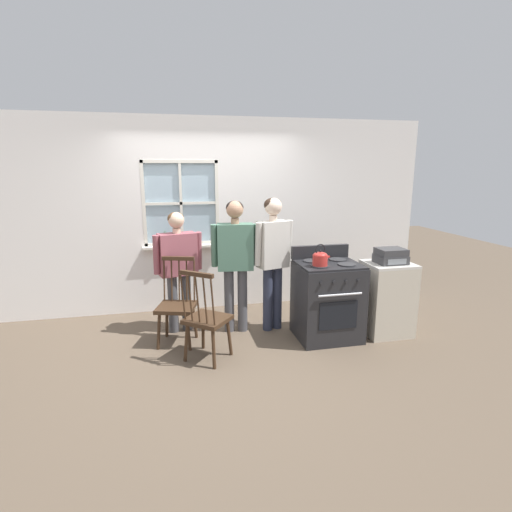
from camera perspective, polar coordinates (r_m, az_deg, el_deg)
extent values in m
plane|color=brown|center=(4.74, -4.64, -12.77)|extent=(16.00, 16.00, 0.00)
cube|color=white|center=(5.87, -27.21, 4.61)|extent=(2.31, 0.06, 2.70)
cube|color=white|center=(6.11, 9.04, 6.12)|extent=(3.05, 0.06, 2.70)
cube|color=white|center=(5.85, -10.24, -2.94)|extent=(1.04, 0.06, 0.95)
cube|color=white|center=(5.65, -11.04, 16.29)|extent=(1.04, 0.06, 0.58)
cube|color=silver|center=(5.67, -10.38, 1.32)|extent=(1.10, 0.10, 0.03)
cube|color=#9EB7C6|center=(5.67, -10.67, 7.43)|extent=(0.98, 0.01, 1.11)
cube|color=silver|center=(5.64, -10.65, 7.41)|extent=(0.04, 0.02, 1.17)
cube|color=silver|center=(5.64, -10.65, 7.41)|extent=(1.04, 0.02, 0.04)
cube|color=silver|center=(5.65, -15.74, 7.16)|extent=(0.04, 0.03, 1.17)
cube|color=silver|center=(5.68, -5.59, 7.60)|extent=(0.04, 0.03, 1.17)
cube|color=silver|center=(5.62, -10.89, 13.13)|extent=(1.04, 0.03, 0.04)
cube|color=silver|center=(5.72, -10.42, 1.78)|extent=(1.04, 0.03, 0.04)
cube|color=#3D2819|center=(4.32, -6.94, -8.97)|extent=(0.58, 0.57, 0.04)
cylinder|color=#3D2819|center=(4.45, -3.84, -11.48)|extent=(0.09, 0.06, 0.43)
cylinder|color=#3D2819|center=(4.62, -7.57, -10.65)|extent=(0.06, 0.09, 0.43)
cylinder|color=#3D2819|center=(4.20, -6.07, -13.05)|extent=(0.06, 0.09, 0.43)
cylinder|color=#3D2819|center=(4.38, -9.93, -12.08)|extent=(0.09, 0.06, 0.43)
cylinder|color=#3D2819|center=(4.00, -6.20, -6.73)|extent=(0.06, 0.07, 0.52)
cylinder|color=#3D2819|center=(4.05, -7.28, -6.53)|extent=(0.06, 0.07, 0.52)
cylinder|color=#3D2819|center=(4.10, -8.34, -6.33)|extent=(0.06, 0.07, 0.52)
cylinder|color=#3D2819|center=(4.15, -9.37, -6.13)|extent=(0.06, 0.07, 0.52)
cylinder|color=#3D2819|center=(4.20, -10.38, -5.94)|extent=(0.06, 0.07, 0.52)
cube|color=#3D2819|center=(4.01, -8.47, -2.59)|extent=(0.32, 0.27, 0.04)
cube|color=#3D2819|center=(4.72, -11.31, -7.20)|extent=(0.52, 0.50, 0.04)
cylinder|color=#3D2819|center=(4.71, -13.72, -10.42)|extent=(0.08, 0.06, 0.43)
cylinder|color=#3D2819|center=(4.62, -9.63, -10.69)|extent=(0.06, 0.08, 0.43)
cylinder|color=#3D2819|center=(4.99, -12.62, -9.01)|extent=(0.06, 0.08, 0.43)
cylinder|color=#3D2819|center=(4.91, -8.76, -9.22)|extent=(0.08, 0.06, 0.43)
cylinder|color=#3D2819|center=(4.85, -12.98, -3.50)|extent=(0.04, 0.07, 0.52)
cylinder|color=#3D2819|center=(4.82, -11.95, -3.54)|extent=(0.04, 0.07, 0.52)
cylinder|color=#3D2819|center=(4.80, -10.92, -3.57)|extent=(0.04, 0.07, 0.52)
cylinder|color=#3D2819|center=(4.78, -9.87, -3.60)|extent=(0.04, 0.07, 0.52)
cylinder|color=#3D2819|center=(4.76, -8.82, -3.64)|extent=(0.04, 0.07, 0.52)
cube|color=#3D2819|center=(4.73, -11.06, -0.35)|extent=(0.38, 0.15, 0.04)
cylinder|color=#4C4C51|center=(5.09, -11.77, -6.69)|extent=(0.12, 0.12, 0.73)
cylinder|color=#4C4C51|center=(5.14, -9.91, -6.44)|extent=(0.12, 0.12, 0.73)
cube|color=#934C56|center=(4.94, -11.13, 0.27)|extent=(0.49, 0.31, 0.51)
cylinder|color=#934C56|center=(4.86, -14.05, 0.16)|extent=(0.10, 0.12, 0.48)
cylinder|color=#934C56|center=(5.00, -8.19, 0.75)|extent=(0.10, 0.12, 0.48)
cylinder|color=beige|center=(4.89, -11.28, 3.57)|extent=(0.10, 0.10, 0.06)
sphere|color=beige|center=(4.87, -11.34, 5.04)|extent=(0.19, 0.19, 0.19)
ellipsoid|color=brown|center=(4.89, -11.40, 5.26)|extent=(0.20, 0.20, 0.16)
cylinder|color=#4C4C51|center=(5.01, -3.85, -6.37)|extent=(0.12, 0.12, 0.80)
cylinder|color=#4C4C51|center=(5.01, -1.95, -6.31)|extent=(0.12, 0.12, 0.80)
cube|color=#4C7560|center=(4.83, -2.99, 1.32)|extent=(0.45, 0.26, 0.56)
cylinder|color=#4C7560|center=(4.80, -6.00, 1.47)|extent=(0.09, 0.12, 0.52)
cylinder|color=#4C7560|center=(4.83, 0.03, 1.60)|extent=(0.09, 0.12, 0.52)
cylinder|color=tan|center=(4.78, -3.03, 5.03)|extent=(0.10, 0.10, 0.07)
sphere|color=tan|center=(4.76, -3.05, 6.66)|extent=(0.21, 0.21, 0.21)
ellipsoid|color=black|center=(4.77, -3.06, 6.90)|extent=(0.21, 0.21, 0.17)
cylinder|color=#2D3347|center=(5.03, 1.68, -6.17)|extent=(0.12, 0.12, 0.82)
cylinder|color=#2D3347|center=(5.10, 3.04, -5.92)|extent=(0.12, 0.12, 0.82)
cube|color=beige|center=(4.88, 2.44, 1.69)|extent=(0.41, 0.30, 0.57)
cylinder|color=beige|center=(4.75, 0.31, 1.67)|extent=(0.10, 0.13, 0.53)
cylinder|color=beige|center=(4.98, 4.72, 2.14)|extent=(0.10, 0.13, 0.53)
cylinder|color=beige|center=(4.83, 2.48, 5.42)|extent=(0.10, 0.10, 0.07)
sphere|color=beige|center=(4.82, 2.49, 7.07)|extent=(0.21, 0.21, 0.21)
ellipsoid|color=#332319|center=(4.83, 2.40, 7.30)|extent=(0.21, 0.21, 0.17)
cube|color=#232326|center=(4.88, 10.16, -6.44)|extent=(0.73, 0.64, 0.90)
cube|color=black|center=(4.75, 10.37, -1.17)|extent=(0.72, 0.61, 0.02)
cylinder|color=#2D2D30|center=(4.57, 9.10, -1.44)|extent=(0.20, 0.20, 0.02)
cylinder|color=#2D2D30|center=(4.70, 12.84, -1.21)|extent=(0.20, 0.20, 0.02)
cylinder|color=#2D2D30|center=(4.80, 7.98, -0.71)|extent=(0.20, 0.20, 0.02)
cylinder|color=#2D2D30|center=(4.92, 11.57, -0.51)|extent=(0.20, 0.20, 0.02)
cube|color=#232326|center=(4.99, 9.13, 0.63)|extent=(0.73, 0.06, 0.16)
cube|color=black|center=(4.62, 11.69, -8.34)|extent=(0.45, 0.01, 0.32)
cylinder|color=silver|center=(4.52, 11.94, -5.44)|extent=(0.51, 0.02, 0.02)
cylinder|color=#232326|center=(4.40, 9.35, -3.85)|extent=(0.04, 0.02, 0.04)
cylinder|color=#232326|center=(4.46, 11.10, -3.71)|extent=(0.04, 0.02, 0.04)
cylinder|color=#232326|center=(4.52, 12.80, -3.58)|extent=(0.04, 0.02, 0.04)
cylinder|color=#232326|center=(4.58, 14.46, -3.44)|extent=(0.04, 0.02, 0.04)
cylinder|color=red|center=(4.55, 9.13, -0.60)|extent=(0.17, 0.17, 0.12)
ellipsoid|color=red|center=(4.54, 9.16, 0.14)|extent=(0.16, 0.16, 0.07)
sphere|color=black|center=(4.53, 9.18, 0.70)|extent=(0.03, 0.03, 0.03)
cylinder|color=red|center=(4.58, 10.08, -0.33)|extent=(0.08, 0.03, 0.07)
torus|color=black|center=(4.52, 9.19, 0.94)|extent=(0.12, 0.01, 0.12)
cylinder|color=#42474C|center=(5.64, -12.81, 1.82)|extent=(0.13, 0.13, 0.10)
cylinder|color=#33261C|center=(5.64, -12.83, 2.23)|extent=(0.12, 0.12, 0.01)
cone|color=#2D7038|center=(5.63, -12.68, 2.98)|extent=(0.05, 0.04, 0.13)
cone|color=#2D7038|center=(5.65, -12.92, 2.63)|extent=(0.04, 0.05, 0.07)
cone|color=#2D7038|center=(5.62, -13.05, 2.96)|extent=(0.07, 0.05, 0.14)
cone|color=#2D7038|center=(5.61, -12.77, 2.56)|extent=(0.04, 0.04, 0.06)
cube|color=beige|center=(5.18, 18.15, -5.93)|extent=(0.55, 0.50, 0.87)
cube|color=beige|center=(5.06, 18.50, -1.09)|extent=(0.55, 0.50, 0.03)
cube|color=#38383A|center=(5.03, 18.67, -0.42)|extent=(0.34, 0.28, 0.10)
cube|color=#38383A|center=(5.01, 18.74, 0.58)|extent=(0.32, 0.27, 0.08)
cube|color=gray|center=(4.91, 19.52, -0.79)|extent=(0.24, 0.01, 0.06)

